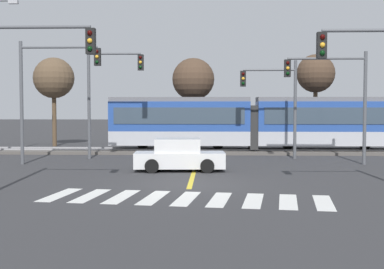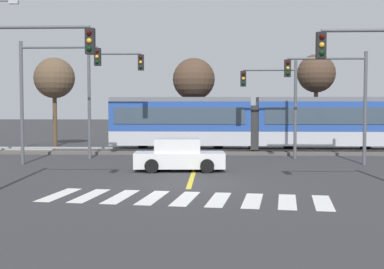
% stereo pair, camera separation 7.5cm
% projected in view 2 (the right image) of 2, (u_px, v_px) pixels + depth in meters
% --- Properties ---
extents(ground_plane, '(200.00, 200.00, 0.00)m').
position_uv_depth(ground_plane, '(190.00, 185.00, 20.63)').
color(ground_plane, '#333335').
extents(track_bed, '(120.00, 4.00, 0.18)m').
position_uv_depth(track_bed, '(200.00, 151.00, 34.98)').
color(track_bed, '#56514C').
rests_on(track_bed, ground).
extents(rail_near, '(120.00, 0.08, 0.10)m').
position_uv_depth(rail_near, '(200.00, 150.00, 34.26)').
color(rail_near, '#939399').
rests_on(rail_near, track_bed).
extents(rail_far, '(120.00, 0.08, 0.10)m').
position_uv_depth(rail_far, '(200.00, 148.00, 35.69)').
color(rail_far, '#939399').
rests_on(rail_far, track_bed).
extents(light_rail_tram, '(18.50, 2.64, 3.43)m').
position_uv_depth(light_rail_tram, '(253.00, 121.00, 34.72)').
color(light_rail_tram, '#B7BAC1').
rests_on(light_rail_tram, track_bed).
extents(crosswalk_stripe_0, '(0.92, 2.85, 0.01)m').
position_uv_depth(crosswalk_stripe_0, '(59.00, 195.00, 18.29)').
color(crosswalk_stripe_0, silver).
rests_on(crosswalk_stripe_0, ground).
extents(crosswalk_stripe_1, '(0.92, 2.85, 0.01)m').
position_uv_depth(crosswalk_stripe_1, '(90.00, 196.00, 18.10)').
color(crosswalk_stripe_1, silver).
rests_on(crosswalk_stripe_1, ground).
extents(crosswalk_stripe_2, '(0.92, 2.85, 0.01)m').
position_uv_depth(crosswalk_stripe_2, '(121.00, 197.00, 17.91)').
color(crosswalk_stripe_2, silver).
rests_on(crosswalk_stripe_2, ground).
extents(crosswalk_stripe_3, '(0.92, 2.85, 0.01)m').
position_uv_depth(crosswalk_stripe_3, '(153.00, 198.00, 17.72)').
color(crosswalk_stripe_3, silver).
rests_on(crosswalk_stripe_3, ground).
extents(crosswalk_stripe_4, '(0.92, 2.85, 0.01)m').
position_uv_depth(crosswalk_stripe_4, '(185.00, 199.00, 17.53)').
color(crosswalk_stripe_4, silver).
rests_on(crosswalk_stripe_4, ground).
extents(crosswalk_stripe_5, '(0.92, 2.85, 0.01)m').
position_uv_depth(crosswalk_stripe_5, '(219.00, 200.00, 17.34)').
color(crosswalk_stripe_5, silver).
rests_on(crosswalk_stripe_5, ground).
extents(crosswalk_stripe_6, '(0.92, 2.85, 0.01)m').
position_uv_depth(crosswalk_stripe_6, '(253.00, 201.00, 17.15)').
color(crosswalk_stripe_6, silver).
rests_on(crosswalk_stripe_6, ground).
extents(crosswalk_stripe_7, '(0.92, 2.85, 0.01)m').
position_uv_depth(crosswalk_stripe_7, '(287.00, 202.00, 16.96)').
color(crosswalk_stripe_7, silver).
rests_on(crosswalk_stripe_7, ground).
extents(crosswalk_stripe_8, '(0.92, 2.85, 0.01)m').
position_uv_depth(crosswalk_stripe_8, '(323.00, 203.00, 16.77)').
color(crosswalk_stripe_8, silver).
rests_on(crosswalk_stripe_8, ground).
extents(lane_centre_line, '(0.20, 13.50, 0.01)m').
position_uv_depth(lane_centre_line, '(195.00, 168.00, 26.26)').
color(lane_centre_line, gold).
rests_on(lane_centre_line, ground).
extents(sedan_crossing, '(4.28, 2.08, 1.52)m').
position_uv_depth(sedan_crossing, '(179.00, 156.00, 25.05)').
color(sedan_crossing, silver).
rests_on(sedan_crossing, ground).
extents(traffic_light_far_left, '(3.25, 0.38, 6.46)m').
position_uv_depth(traffic_light_far_left, '(107.00, 85.00, 30.56)').
color(traffic_light_far_left, '#515459').
rests_on(traffic_light_far_left, ground).
extents(traffic_light_mid_right, '(4.25, 0.38, 5.85)m').
position_uv_depth(traffic_light_mid_right, '(337.00, 89.00, 27.55)').
color(traffic_light_mid_right, '#515459').
rests_on(traffic_light_mid_right, ground).
extents(traffic_light_near_left, '(3.75, 0.38, 6.13)m').
position_uv_depth(traffic_light_near_left, '(27.00, 76.00, 18.78)').
color(traffic_light_near_left, '#515459').
rests_on(traffic_light_near_left, ground).
extents(traffic_light_far_right, '(3.25, 0.38, 5.66)m').
position_uv_depth(traffic_light_far_right, '(276.00, 95.00, 30.71)').
color(traffic_light_far_right, '#515459').
rests_on(traffic_light_far_right, ground).
extents(traffic_light_mid_left, '(4.25, 0.38, 6.38)m').
position_uv_depth(traffic_light_mid_left, '(48.00, 82.00, 27.61)').
color(traffic_light_mid_left, '#515459').
rests_on(traffic_light_mid_left, ground).
extents(bare_tree_far_west, '(3.06, 3.06, 6.68)m').
position_uv_depth(bare_tree_far_west, '(54.00, 79.00, 40.09)').
color(bare_tree_far_west, brown).
rests_on(bare_tree_far_west, ground).
extents(bare_tree_west, '(3.17, 3.17, 6.65)m').
position_uv_depth(bare_tree_west, '(194.00, 80.00, 40.12)').
color(bare_tree_west, brown).
rests_on(bare_tree_west, ground).
extents(bare_tree_east, '(2.89, 2.89, 6.94)m').
position_uv_depth(bare_tree_east, '(316.00, 74.00, 40.26)').
color(bare_tree_east, brown).
rests_on(bare_tree_east, ground).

